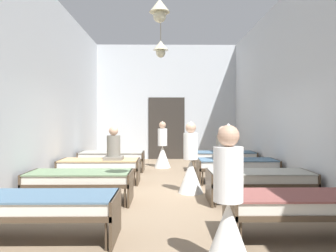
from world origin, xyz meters
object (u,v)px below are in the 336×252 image
bed_left_row_0 (42,205)px  bed_right_row_3 (223,156)px  bed_left_row_3 (112,156)px  nurse_far_aisle (228,218)px  bed_right_row_2 (237,165)px  bed_right_row_0 (302,205)px  bed_right_row_1 (259,178)px  patient_seated_secondary (223,147)px  bed_left_row_1 (80,179)px  nurse_mid_aisle (162,151)px  bed_left_row_2 (100,165)px  patient_seated_primary (114,147)px  nurse_near_aisle (191,168)px

bed_left_row_0 → bed_right_row_3: bearing=59.9°
bed_left_row_3 → nurse_far_aisle: nurse_far_aisle is taller
bed_right_row_2 → nurse_far_aisle: 4.82m
bed_right_row_0 → bed_right_row_2: bearing=90.0°
bed_right_row_1 → bed_right_row_0: bearing=-90.0°
bed_right_row_0 → patient_seated_secondary: patient_seated_secondary is taller
bed_left_row_1 → nurse_far_aisle: (2.19, -2.79, 0.09)m
nurse_mid_aisle → nurse_far_aisle: size_ratio=1.00×
bed_right_row_3 → bed_left_row_2: bearing=-150.1°
nurse_mid_aisle → patient_seated_primary: nurse_mid_aisle is taller
bed_right_row_1 → nurse_mid_aisle: bearing=111.9°
bed_right_row_0 → nurse_mid_aisle: bearing=105.8°
bed_right_row_0 → patient_seated_primary: size_ratio=2.37×
bed_left_row_2 → nurse_mid_aisle: bearing=60.0°
bed_left_row_3 → nurse_mid_aisle: size_ratio=1.28×
bed_right_row_0 → bed_left_row_3: (-3.31, 5.70, 0.00)m
bed_left_row_0 → bed_left_row_2: 3.80m
bed_left_row_1 → bed_right_row_2: (3.31, 1.90, 0.00)m
bed_left_row_2 → bed_left_row_3: 1.90m
bed_left_row_0 → patient_seated_secondary: size_ratio=2.37×
nurse_mid_aisle → bed_right_row_1: bearing=73.6°
bed_right_row_1 → bed_right_row_2: bearing=90.0°
bed_left_row_1 → nurse_mid_aisle: size_ratio=1.28×
nurse_near_aisle → patient_seated_primary: 2.05m
bed_left_row_1 → bed_left_row_2: same height
bed_left_row_1 → bed_right_row_3: 5.04m
patient_seated_secondary → nurse_near_aisle: bearing=-129.5°
bed_left_row_3 → nurse_far_aisle: size_ratio=1.28×
bed_left_row_2 → bed_right_row_1: bearing=-29.9°
nurse_near_aisle → patient_seated_secondary: size_ratio=1.86×
bed_left_row_0 → nurse_mid_aisle: size_ratio=1.28×
bed_left_row_1 → bed_right_row_3: size_ratio=1.00×
bed_right_row_0 → nurse_near_aisle: nurse_near_aisle is taller
nurse_far_aisle → patient_seated_primary: bearing=58.5°
bed_right_row_2 → patient_seated_primary: (-2.96, -0.10, 0.43)m
bed_left_row_1 → nurse_near_aisle: bearing=20.6°
bed_right_row_1 → patient_seated_primary: patient_seated_primary is taller
bed_left_row_1 → bed_right_row_0: bearing=-29.9°
bed_left_row_0 → nurse_near_aisle: bearing=52.0°
bed_left_row_2 → nurse_far_aisle: size_ratio=1.28×
bed_left_row_0 → bed_left_row_1: same height
bed_right_row_3 → patient_seated_primary: (-2.96, -2.00, 0.43)m
bed_right_row_1 → patient_seated_secondary: (-0.35, 1.83, 0.43)m
patient_seated_primary → bed_right_row_1: bearing=-31.3°
bed_left_row_1 → bed_left_row_3: 3.80m
bed_right_row_2 → nurse_mid_aisle: 3.17m
bed_left_row_0 → bed_left_row_3: (0.00, 5.70, 0.00)m
nurse_far_aisle → bed_left_row_3: bearing=55.0°
nurse_near_aisle → nurse_mid_aisle: bearing=139.2°
nurse_mid_aisle → patient_seated_secondary: size_ratio=1.86×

